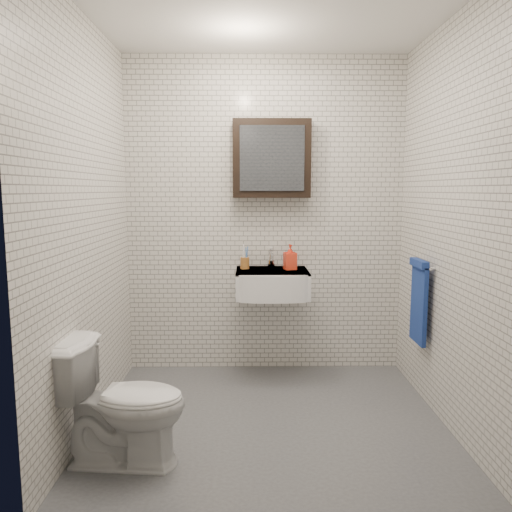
{
  "coord_description": "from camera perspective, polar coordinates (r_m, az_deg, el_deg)",
  "views": [
    {
      "loc": [
        -0.12,
        -3.0,
        1.46
      ],
      "look_at": [
        -0.08,
        0.45,
        1.0
      ],
      "focal_mm": 35.0,
      "sensor_mm": 36.0,
      "label": 1
    }
  ],
  "objects": [
    {
      "name": "toilet",
      "position": [
        2.86,
        -14.99,
        -15.8
      ],
      "size": [
        0.7,
        0.44,
        0.68
      ],
      "primitive_type": "imported",
      "rotation": [
        0.0,
        0.0,
        1.47
      ],
      "color": "white",
      "rests_on": "ground"
    },
    {
      "name": "faucet",
      "position": [
        3.97,
        1.75,
        -0.31
      ],
      "size": [
        0.06,
        0.2,
        0.15
      ],
      "color": "silver",
      "rests_on": "washbasin"
    },
    {
      "name": "room_shell",
      "position": [
        3.0,
        1.6,
        7.65
      ],
      "size": [
        2.22,
        2.02,
        2.51
      ],
      "color": "silver",
      "rests_on": "ground"
    },
    {
      "name": "toothbrush_cup",
      "position": [
        3.89,
        -1.28,
        -0.75
      ],
      "size": [
        0.08,
        0.08,
        0.19
      ],
      "rotation": [
        0.0,
        0.0,
        -0.22
      ],
      "color": "#A06228",
      "rests_on": "washbasin"
    },
    {
      "name": "soap_bottle",
      "position": [
        3.85,
        3.92,
        -0.11
      ],
      "size": [
        0.11,
        0.11,
        0.2
      ],
      "primitive_type": "imported",
      "rotation": [
        0.0,
        0.0,
        0.23
      ],
      "color": "orange",
      "rests_on": "washbasin"
    },
    {
      "name": "washbasin",
      "position": [
        3.8,
        1.87,
        -3.13
      ],
      "size": [
        0.55,
        0.5,
        0.2
      ],
      "color": "white",
      "rests_on": "room_shell"
    },
    {
      "name": "mirror_cabinet",
      "position": [
        3.93,
        1.8,
        11.04
      ],
      "size": [
        0.6,
        0.15,
        0.6
      ],
      "color": "black",
      "rests_on": "room_shell"
    },
    {
      "name": "towel_rail",
      "position": [
        3.62,
        18.14,
        -4.57
      ],
      "size": [
        0.09,
        0.3,
        0.58
      ],
      "color": "silver",
      "rests_on": "room_shell"
    },
    {
      "name": "ground",
      "position": [
        3.33,
        1.5,
        -18.35
      ],
      "size": [
        2.2,
        2.0,
        0.01
      ],
      "primitive_type": "cube",
      "color": "#484A4F",
      "rests_on": "ground"
    }
  ]
}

